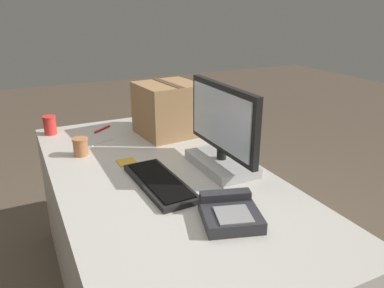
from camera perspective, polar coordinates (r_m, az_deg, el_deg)
office_desk at (r=1.87m, az=-4.50°, el=-14.66°), size 1.80×0.90×0.73m
monitor at (r=1.68m, az=4.56°, el=1.15°), size 0.53×0.20×0.39m
keyboard at (r=1.57m, az=-4.95°, el=-5.82°), size 0.45×0.18×0.03m
desk_phone at (r=1.33m, az=5.78°, el=-10.40°), size 0.26×0.25×0.07m
paper_cup_left at (r=2.30m, az=-20.84°, el=2.71°), size 0.08×0.08×0.11m
paper_cup_right at (r=1.93m, az=-16.62°, el=-0.39°), size 0.08×0.08×0.09m
spoon at (r=2.11m, az=-13.05°, el=0.42°), size 0.08×0.14×0.00m
cardboard_box at (r=2.14m, az=-3.64°, el=5.34°), size 0.34×0.35×0.30m
pen_marker at (r=2.30m, az=-13.52°, el=2.22°), size 0.10×0.12×0.01m
sticky_note_pad at (r=1.81m, az=-9.90°, el=-2.74°), size 0.08×0.08×0.01m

